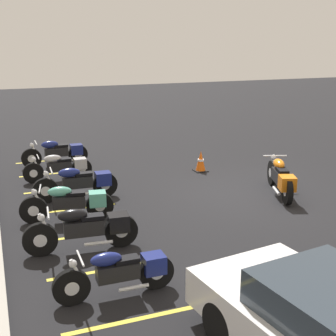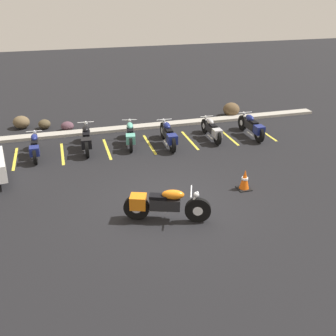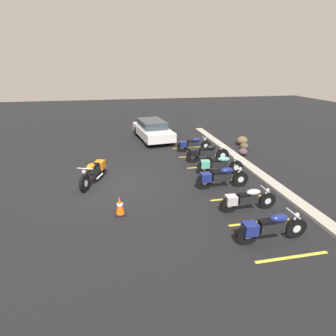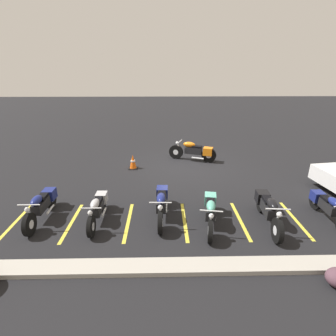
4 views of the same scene
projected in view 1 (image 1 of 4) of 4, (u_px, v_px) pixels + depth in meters
The scene contains 16 objects.
ground at pixel (248, 193), 12.65m from camera, with size 60.00×60.00×0.00m, color black.
motorcycle_orange_featured at pixel (281, 178), 12.39m from camera, with size 2.24×1.04×0.92m.
parked_bike_0 at pixel (121, 272), 7.56m from camera, with size 0.56×2.01×0.79m.
parked_bike_1 at pixel (87, 228), 9.17m from camera, with size 0.63×2.25×0.88m.
parked_bike_2 at pixel (72, 202), 10.67m from camera, with size 0.70×2.11×0.83m.
parked_bike_3 at pixel (80, 182), 12.09m from camera, with size 0.61×2.19×0.86m.
parked_bike_4 at pixel (61, 166), 13.73m from camera, with size 0.56×2.00×0.79m.
parked_bike_5 at pixel (58, 152), 15.30m from camera, with size 0.60×2.14×0.84m.
traffic_cone at pixel (201, 162), 14.68m from camera, with size 0.40×0.40×0.66m.
stall_line_0 at pixel (132, 320), 6.98m from camera, with size 0.10×2.10×0.00m, color gold.
stall_line_1 at pixel (106, 270), 8.49m from camera, with size 0.10×2.10×0.00m, color gold.
stall_line_2 at pixel (87, 235), 9.99m from camera, with size 0.10×2.10×0.00m, color gold.
stall_line_3 at pixel (73, 209), 11.49m from camera, with size 0.10×2.10×0.00m, color gold.
stall_line_4 at pixel (63, 189), 13.00m from camera, with size 0.10×2.10×0.00m, color gold.
stall_line_5 at pixel (54, 173), 14.50m from camera, with size 0.10×2.10×0.00m, color gold.
stall_line_6 at pixel (48, 161), 16.00m from camera, with size 0.10×2.10×0.00m, color gold.
Camera 1 is at (-10.42, 6.33, 4.08)m, focal length 50.00 mm.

